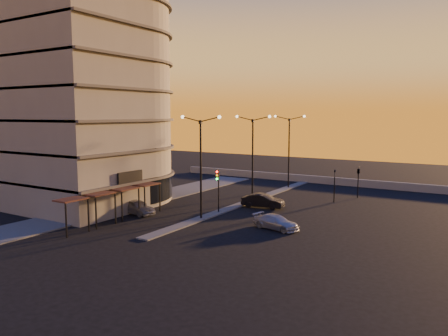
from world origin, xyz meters
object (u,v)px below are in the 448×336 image
car_wagon (276,222)px  traffic_light_main (218,184)px  streetlamp_mid (253,151)px  car_hatchback (136,207)px  car_sedan (263,201)px

car_wagon → traffic_light_main: bearing=81.8°
streetlamp_mid → car_hatchback: size_ratio=2.26×
car_sedan → streetlamp_mid: bearing=37.4°
car_hatchback → car_sedan: bearing=-37.2°
car_hatchback → car_wagon: car_hatchback is taller
streetlamp_mid → traffic_light_main: (0.00, -7.13, -2.70)m
streetlamp_mid → car_sedan: bearing=-44.5°
car_wagon → car_sedan: bearing=44.3°
streetlamp_mid → traffic_light_main: bearing=-90.0°
streetlamp_mid → traffic_light_main: 7.62m
streetlamp_mid → traffic_light_main: size_ratio=2.24×
car_hatchback → car_wagon: 14.00m
traffic_light_main → car_sedan: bearing=60.4°
car_hatchback → car_wagon: size_ratio=1.03×
car_sedan → traffic_light_main: bearing=142.3°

